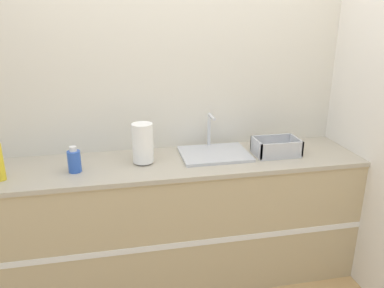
# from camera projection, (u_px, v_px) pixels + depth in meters

# --- Properties ---
(wall_back) EXTENTS (4.95, 0.06, 2.60)m
(wall_back) POSITION_uv_depth(u_px,v_px,m) (167.00, 95.00, 2.67)
(wall_back) COLOR beige
(wall_back) RESTS_ON ground_plane
(wall_right) EXTENTS (0.06, 2.56, 2.60)m
(wall_right) POSITION_uv_depth(u_px,v_px,m) (356.00, 96.00, 2.63)
(wall_right) COLOR silver
(wall_right) RESTS_ON ground_plane
(counter_cabinet) EXTENTS (2.57, 0.58, 0.92)m
(counter_cabinet) POSITION_uv_depth(u_px,v_px,m) (175.00, 221.00, 2.65)
(counter_cabinet) COLOR tan
(counter_cabinet) RESTS_ON ground_plane
(sink) EXTENTS (0.47, 0.37, 0.26)m
(sink) POSITION_uv_depth(u_px,v_px,m) (214.00, 152.00, 2.61)
(sink) COLOR silver
(sink) RESTS_ON counter_cabinet
(paper_towel_roll) EXTENTS (0.14, 0.14, 0.27)m
(paper_towel_roll) POSITION_uv_depth(u_px,v_px,m) (143.00, 143.00, 2.43)
(paper_towel_roll) COLOR #4C4C51
(paper_towel_roll) RESTS_ON counter_cabinet
(dish_rack) EXTENTS (0.31, 0.21, 0.12)m
(dish_rack) POSITION_uv_depth(u_px,v_px,m) (276.00, 149.00, 2.60)
(dish_rack) COLOR #B7BABF
(dish_rack) RESTS_ON counter_cabinet
(bottle_blue) EXTENTS (0.08, 0.08, 0.17)m
(bottle_blue) POSITION_uv_depth(u_px,v_px,m) (74.00, 161.00, 2.31)
(bottle_blue) COLOR #2D56B7
(bottle_blue) RESTS_ON counter_cabinet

